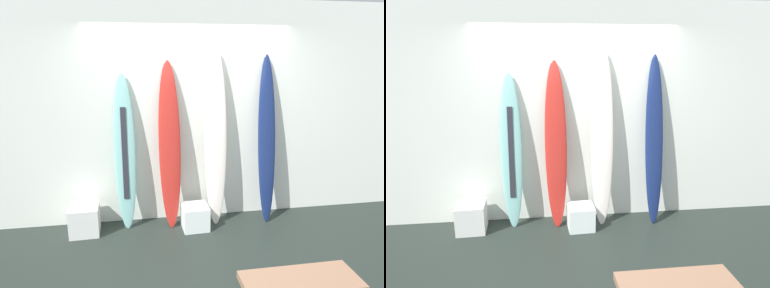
# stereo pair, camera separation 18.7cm
# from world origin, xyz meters

# --- Properties ---
(ground) EXTENTS (8.00, 8.00, 0.04)m
(ground) POSITION_xyz_m (0.00, 0.00, -0.02)
(ground) COLOR #202823
(wall_back) EXTENTS (7.20, 0.20, 2.80)m
(wall_back) POSITION_xyz_m (0.00, 1.30, 1.40)
(wall_back) COLOR silver
(wall_back) RESTS_ON ground
(surfboard_seafoam) EXTENTS (0.26, 0.25, 1.93)m
(surfboard_seafoam) POSITION_xyz_m (-0.83, 1.06, 0.97)
(surfboard_seafoam) COLOR #7FBDB7
(surfboard_seafoam) RESTS_ON ground
(surfboard_crimson) EXTENTS (0.28, 0.33, 2.08)m
(surfboard_crimson) POSITION_xyz_m (-0.28, 1.03, 1.03)
(surfboard_crimson) COLOR red
(surfboard_crimson) RESTS_ON ground
(surfboard_ivory) EXTENTS (0.29, 0.30, 2.24)m
(surfboard_ivory) POSITION_xyz_m (0.30, 1.02, 1.12)
(surfboard_ivory) COLOR silver
(surfboard_ivory) RESTS_ON ground
(surfboard_navy) EXTENTS (0.24, 0.38, 2.15)m
(surfboard_navy) POSITION_xyz_m (0.97, 1.00, 1.08)
(surfboard_navy) COLOR navy
(surfboard_navy) RESTS_ON ground
(display_block_left) EXTENTS (0.33, 0.33, 0.30)m
(display_block_left) POSITION_xyz_m (0.01, 0.85, 0.15)
(display_block_left) COLOR white
(display_block_left) RESTS_ON ground
(display_block_center) EXTENTS (0.36, 0.36, 0.35)m
(display_block_center) POSITION_xyz_m (-1.35, 0.94, 0.18)
(display_block_center) COLOR silver
(display_block_center) RESTS_ON ground
(bench) EXTENTS (0.92, 0.35, 0.44)m
(bench) POSITION_xyz_m (0.54, -0.88, 0.38)
(bench) COLOR #89624A
(bench) RESTS_ON ground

